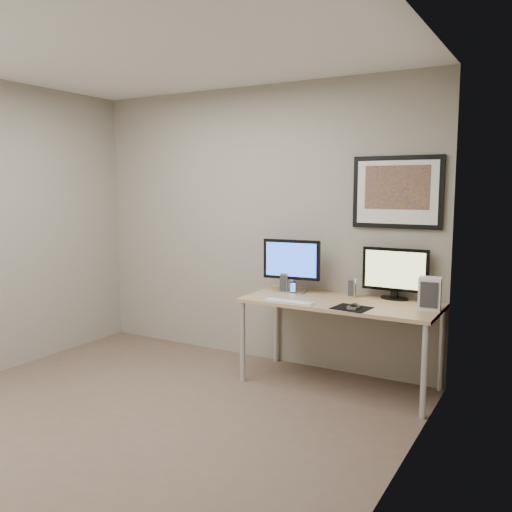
% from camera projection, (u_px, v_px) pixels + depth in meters
% --- Properties ---
extents(floor, '(3.60, 3.60, 0.00)m').
position_uv_depth(floor, '(140.00, 420.00, 3.89)').
color(floor, brown).
rests_on(floor, ground).
extents(room, '(3.60, 3.60, 3.60)m').
position_uv_depth(room, '(174.00, 190.00, 4.07)').
color(room, white).
rests_on(room, ground).
extents(desk, '(1.60, 0.70, 0.73)m').
position_uv_depth(desk, '(340.00, 309.00, 4.48)').
color(desk, '#AA8152').
rests_on(desk, floor).
extents(framed_art, '(0.75, 0.04, 0.60)m').
position_uv_depth(framed_art, '(397.00, 192.00, 4.47)').
color(framed_art, black).
rests_on(framed_art, room).
extents(monitor_large, '(0.52, 0.19, 0.47)m').
position_uv_depth(monitor_large, '(291.00, 263.00, 4.79)').
color(monitor_large, '#B2B3B7').
rests_on(monitor_large, desk).
extents(monitor_tv, '(0.55, 0.13, 0.43)m').
position_uv_depth(monitor_tv, '(395.00, 272.00, 4.50)').
color(monitor_tv, black).
rests_on(monitor_tv, desk).
extents(speaker_left, '(0.08, 0.08, 0.18)m').
position_uv_depth(speaker_left, '(284.00, 283.00, 4.81)').
color(speaker_left, '#B2B3B7').
rests_on(speaker_left, desk).
extents(speaker_right, '(0.07, 0.07, 0.16)m').
position_uv_depth(speaker_right, '(352.00, 288.00, 4.61)').
color(speaker_right, '#B2B3B7').
rests_on(speaker_right, desk).
extents(phone_dock, '(0.07, 0.07, 0.12)m').
position_uv_depth(phone_dock, '(293.00, 288.00, 4.71)').
color(phone_dock, black).
rests_on(phone_dock, desk).
extents(keyboard, '(0.43, 0.12, 0.01)m').
position_uv_depth(keyboard, '(288.00, 302.00, 4.40)').
color(keyboard, silver).
rests_on(keyboard, desk).
extents(mousepad, '(0.30, 0.27, 0.00)m').
position_uv_depth(mousepad, '(352.00, 308.00, 4.20)').
color(mousepad, black).
rests_on(mousepad, desk).
extents(mouse, '(0.07, 0.12, 0.04)m').
position_uv_depth(mouse, '(354.00, 306.00, 4.17)').
color(mouse, black).
rests_on(mouse, mousepad).
extents(fan_unit, '(0.18, 0.14, 0.25)m').
position_uv_depth(fan_unit, '(430.00, 294.00, 4.13)').
color(fan_unit, silver).
rests_on(fan_unit, desk).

